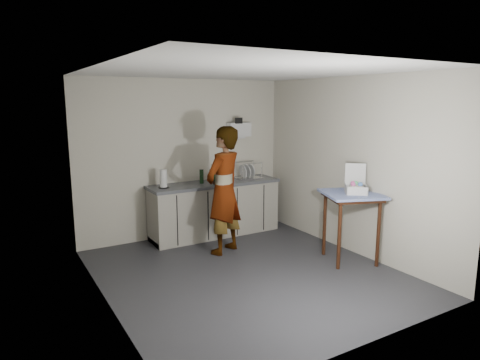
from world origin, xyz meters
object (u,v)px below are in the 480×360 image
side_table (352,202)px  soda_can (215,178)px  kitchen_counter (215,210)px  dark_bottle (202,176)px  paper_towel (163,179)px  bakery_box (356,187)px  dish_rack (248,175)px  standing_man (224,190)px  soap_bottle (212,173)px

side_table → soda_can: (-1.08, 2.08, 0.12)m
kitchen_counter → soda_can: (0.02, 0.03, 0.55)m
side_table → dark_bottle: size_ratio=4.32×
kitchen_counter → side_table: bearing=-61.7°
soda_can → dark_bottle: 0.26m
paper_towel → bakery_box: 2.89m
paper_towel → dish_rack: (1.55, 0.01, -0.07)m
dish_rack → kitchen_counter: bearing=179.0°
paper_towel → kitchen_counter: bearing=1.6°
kitchen_counter → bakery_box: size_ratio=5.51×
paper_towel → soda_can: bearing=3.7°
standing_man → paper_towel: (-0.63, 0.80, 0.10)m
standing_man → paper_towel: size_ratio=6.56×
kitchen_counter → paper_towel: size_ratio=7.78×
dish_rack → bakery_box: (0.48, -2.07, 0.10)m
side_table → dish_rack: bearing=124.0°
dark_bottle → soda_can: bearing=3.4°
kitchen_counter → dish_rack: dish_rack is taller
soda_can → dark_bottle: bearing=-176.6°
standing_man → dark_bottle: (0.04, 0.84, 0.08)m
kitchen_counter → soda_can: size_ratio=17.33×
side_table → soap_bottle: 2.35m
kitchen_counter → dark_bottle: size_ratio=9.83×
side_table → paper_towel: paper_towel is taller
kitchen_counter → standing_man: standing_man is taller
standing_man → soda_can: size_ratio=14.62×
side_table → soda_can: bearing=138.9°
kitchen_counter → bakery_box: bearing=-61.4°
standing_man → bakery_box: (1.40, -1.25, 0.13)m
soap_bottle → kitchen_counter: bearing=4.2°
standing_man → soda_can: bearing=-134.9°
soap_bottle → soda_can: bearing=29.8°
side_table → soap_bottle: bearing=140.7°
dark_bottle → paper_towel: bearing=-176.2°
side_table → dark_bottle: 2.46m
standing_man → bakery_box: size_ratio=4.65×
paper_towel → dish_rack: 1.55m
side_table → dish_rack: dish_rack is taller
side_table → dark_bottle: dark_bottle is taller
standing_man → soap_bottle: (0.23, 0.82, 0.11)m
side_table → dish_rack: 2.08m
soap_bottle → dish_rack: (0.69, -0.01, -0.08)m
kitchen_counter → soda_can: soda_can is taller
paper_towel → standing_man: bearing=-51.6°
side_table → soda_can: size_ratio=7.62×
standing_man → dish_rack: standing_man is taller
kitchen_counter → soap_bottle: 0.63m
side_table → kitchen_counter: bearing=139.8°
dark_bottle → bakery_box: 2.50m
soda_can → bakery_box: (1.11, -2.11, 0.10)m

